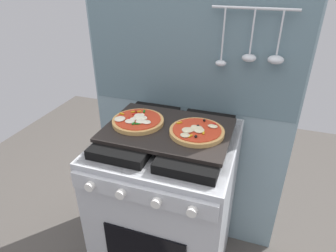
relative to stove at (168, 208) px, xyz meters
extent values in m
cube|color=#7A939E|center=(0.00, 0.34, 0.32)|extent=(1.10, 0.03, 1.55)
cube|color=slate|center=(0.00, 0.32, 0.70)|extent=(1.08, 0.00, 0.56)
cylinder|color=silver|center=(0.28, 0.30, 0.93)|extent=(0.36, 0.01, 0.01)
cylinder|color=silver|center=(0.16, 0.29, 0.82)|extent=(0.01, 0.01, 0.23)
ellipsoid|color=silver|center=(0.16, 0.29, 0.69)|extent=(0.05, 0.04, 0.03)
cylinder|color=silver|center=(0.28, 0.29, 0.84)|extent=(0.01, 0.01, 0.19)
ellipsoid|color=silver|center=(0.28, 0.29, 0.72)|extent=(0.06, 0.05, 0.04)
cylinder|color=silver|center=(0.40, 0.29, 0.84)|extent=(0.01, 0.01, 0.18)
ellipsoid|color=silver|center=(0.40, 0.29, 0.73)|extent=(0.07, 0.06, 0.04)
cube|color=#B7BABF|center=(0.00, 0.00, -0.02)|extent=(0.60, 0.60, 0.86)
cube|color=black|center=(0.00, 0.00, 0.40)|extent=(0.59, 0.59, 0.01)
cube|color=black|center=(-0.14, 0.00, 0.43)|extent=(0.24, 0.51, 0.04)
cube|color=black|center=(0.14, 0.00, 0.43)|extent=(0.24, 0.51, 0.04)
cube|color=#B7BABF|center=(0.00, -0.31, 0.35)|extent=(0.58, 0.02, 0.07)
cylinder|color=silver|center=(-0.20, -0.33, 0.35)|extent=(0.04, 0.02, 0.04)
cylinder|color=silver|center=(-0.07, -0.33, 0.35)|extent=(0.04, 0.02, 0.04)
cylinder|color=silver|center=(0.07, -0.33, 0.35)|extent=(0.04, 0.02, 0.04)
cylinder|color=silver|center=(0.20, -0.33, 0.35)|extent=(0.04, 0.02, 0.04)
cube|color=black|center=(0.00, 0.00, 0.46)|extent=(0.54, 0.38, 0.02)
cylinder|color=tan|center=(-0.14, 0.00, 0.47)|extent=(0.23, 0.23, 0.02)
cylinder|color=red|center=(-0.14, 0.00, 0.49)|extent=(0.20, 0.20, 0.00)
ellipsoid|color=#F4EACC|center=(-0.09, -0.02, 0.49)|extent=(0.04, 0.04, 0.01)
ellipsoid|color=#F4EACC|center=(-0.16, -0.02, 0.49)|extent=(0.03, 0.03, 0.01)
ellipsoid|color=#F4EACC|center=(-0.15, 0.03, 0.49)|extent=(0.04, 0.04, 0.01)
ellipsoid|color=#F4EACC|center=(-0.14, 0.03, 0.49)|extent=(0.03, 0.03, 0.01)
ellipsoid|color=#F4EACC|center=(-0.14, 0.01, 0.49)|extent=(0.05, 0.05, 0.01)
ellipsoid|color=#F4EACC|center=(-0.12, 0.01, 0.49)|extent=(0.04, 0.04, 0.01)
ellipsoid|color=#F4EACC|center=(-0.21, -0.03, 0.49)|extent=(0.05, 0.05, 0.01)
ellipsoid|color=#F4EACC|center=(-0.16, -0.04, 0.49)|extent=(0.04, 0.04, 0.01)
ellipsoid|color=#F4EACC|center=(-0.12, -0.02, 0.49)|extent=(0.04, 0.04, 0.01)
cube|color=red|center=(-0.18, 0.06, 0.49)|extent=(0.02, 0.02, 0.00)
cube|color=gold|center=(-0.23, 0.02, 0.49)|extent=(0.03, 0.01, 0.00)
cube|color=red|center=(-0.17, 0.03, 0.49)|extent=(0.02, 0.02, 0.00)
cube|color=red|center=(-0.12, 0.04, 0.49)|extent=(0.02, 0.02, 0.00)
cube|color=#19721E|center=(-0.14, 0.07, 0.49)|extent=(0.01, 0.03, 0.00)
cube|color=gold|center=(-0.17, 0.06, 0.49)|extent=(0.02, 0.02, 0.00)
cube|color=red|center=(-0.12, 0.01, 0.49)|extent=(0.02, 0.02, 0.00)
cube|color=#19721E|center=(-0.12, -0.05, 0.49)|extent=(0.03, 0.02, 0.00)
cube|color=#19721E|center=(-0.14, -0.05, 0.49)|extent=(0.01, 0.02, 0.00)
cube|color=gold|center=(-0.19, 0.05, 0.49)|extent=(0.02, 0.02, 0.00)
cube|color=gold|center=(-0.14, 0.04, 0.49)|extent=(0.02, 0.02, 0.00)
cube|color=red|center=(-0.17, -0.01, 0.49)|extent=(0.02, 0.02, 0.00)
cylinder|color=tan|center=(0.13, -0.01, 0.47)|extent=(0.23, 0.23, 0.02)
cylinder|color=red|center=(0.13, -0.01, 0.49)|extent=(0.20, 0.20, 0.00)
ellipsoid|color=beige|center=(0.09, -0.03, 0.49)|extent=(0.04, 0.05, 0.01)
ellipsoid|color=beige|center=(0.13, 0.00, 0.49)|extent=(0.04, 0.04, 0.01)
ellipsoid|color=beige|center=(0.19, 0.03, 0.49)|extent=(0.04, 0.03, 0.01)
ellipsoid|color=beige|center=(0.14, -0.02, 0.49)|extent=(0.04, 0.05, 0.01)
ellipsoid|color=beige|center=(0.15, -0.02, 0.49)|extent=(0.03, 0.03, 0.01)
ellipsoid|color=beige|center=(0.12, 0.01, 0.49)|extent=(0.03, 0.03, 0.01)
ellipsoid|color=beige|center=(0.10, -0.03, 0.49)|extent=(0.04, 0.04, 0.01)
ellipsoid|color=beige|center=(0.18, 0.03, 0.49)|extent=(0.04, 0.03, 0.01)
ellipsoid|color=beige|center=(0.10, -0.08, 0.49)|extent=(0.04, 0.04, 0.01)
sphere|color=black|center=(0.13, 0.01, 0.49)|extent=(0.01, 0.01, 0.01)
sphere|color=black|center=(0.14, 0.07, 0.49)|extent=(0.01, 0.01, 0.01)
sphere|color=black|center=(0.14, -0.07, 0.49)|extent=(0.01, 0.01, 0.01)
cube|color=gold|center=(0.05, 0.02, 0.49)|extent=(0.02, 0.02, 0.00)
cube|color=red|center=(0.19, 0.05, 0.49)|extent=(0.02, 0.03, 0.00)
cube|color=gold|center=(0.16, -0.03, 0.49)|extent=(0.01, 0.03, 0.00)
cube|color=gold|center=(0.12, -0.07, 0.49)|extent=(0.02, 0.03, 0.00)
camera|label=1|loc=(0.36, -1.05, 1.08)|focal=31.46mm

